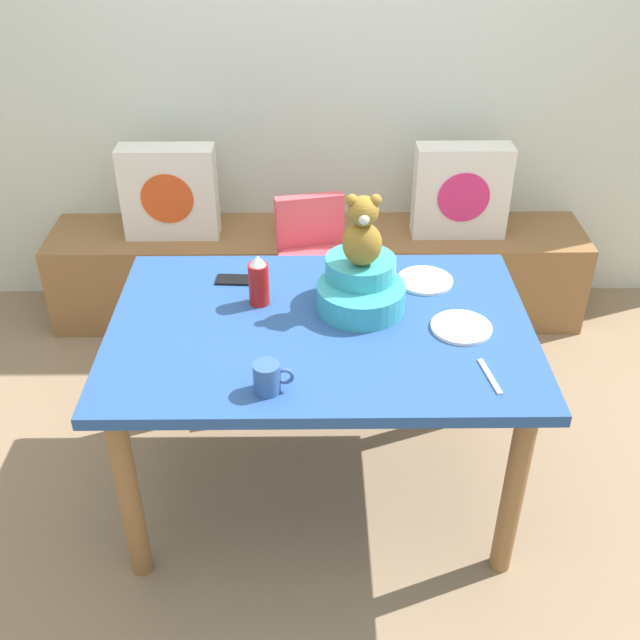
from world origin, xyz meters
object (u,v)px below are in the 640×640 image
object	(u,v)px
dinner_plate_near	(461,327)
dinner_plate_far	(425,280)
book_stack	(300,225)
pillow_floral_right	(461,191)
infant_seat_teal	(361,287)
highchair	(316,265)
teddy_bear	(363,232)
ketchup_bottle	(259,281)
coffee_mug	(268,378)
dining_table	(320,348)
pillow_floral_left	(170,192)
cell_phone	(236,280)

from	to	relation	value
dinner_plate_near	dinner_plate_far	bearing A→B (deg)	104.91
book_stack	dinner_plate_far	size ratio (longest dim) A/B	1.00
pillow_floral_right	infant_seat_teal	size ratio (longest dim) A/B	1.33
infant_seat_teal	highchair	bearing A→B (deg)	102.51
teddy_bear	ketchup_bottle	world-z (taller)	teddy_bear
book_stack	teddy_bear	bearing A→B (deg)	-78.61
highchair	dinner_plate_near	distance (m)	0.97
book_stack	coffee_mug	size ratio (longest dim) A/B	1.67
dining_table	teddy_bear	bearing A→B (deg)	40.03
dining_table	ketchup_bottle	distance (m)	0.31
ketchup_bottle	dinner_plate_far	world-z (taller)	ketchup_bottle
teddy_bear	ketchup_bottle	bearing A→B (deg)	177.01
ketchup_bottle	dinner_plate_far	size ratio (longest dim) A/B	0.92
pillow_floral_right	dinner_plate_far	xyz separation A→B (m)	(-0.29, -0.93, 0.07)
pillow_floral_left	cell_phone	bearing A→B (deg)	-66.98
highchair	dinner_plate_far	world-z (taller)	highchair
ketchup_bottle	coffee_mug	world-z (taller)	ketchup_bottle
ketchup_bottle	cell_phone	distance (m)	0.20
pillow_floral_right	cell_phone	bearing A→B (deg)	-136.65
ketchup_bottle	dinner_plate_near	size ratio (longest dim) A/B	0.92
teddy_bear	book_stack	bearing A→B (deg)	101.39
teddy_bear	infant_seat_teal	bearing A→B (deg)	90.00
highchair	ketchup_bottle	xyz separation A→B (m)	(-0.20, -0.65, 0.31)
pillow_floral_right	dining_table	xyz separation A→B (m)	(-0.67, -1.20, -0.04)
coffee_mug	cell_phone	xyz separation A→B (m)	(-0.15, 0.63, -0.04)
book_stack	dinner_plate_near	size ratio (longest dim) A/B	1.00
pillow_floral_right	coffee_mug	world-z (taller)	pillow_floral_right
pillow_floral_left	dinner_plate_far	xyz separation A→B (m)	(1.07, -0.93, 0.07)
teddy_bear	coffee_mug	distance (m)	0.60
highchair	book_stack	bearing A→B (deg)	99.67
dinner_plate_near	cell_phone	xyz separation A→B (m)	(-0.76, 0.32, -0.00)
pillow_floral_left	book_stack	xyz separation A→B (m)	(0.61, 0.02, -0.18)
highchair	coffee_mug	bearing A→B (deg)	-97.24
book_stack	infant_seat_teal	size ratio (longest dim) A/B	0.61
book_stack	teddy_bear	size ratio (longest dim) A/B	0.80
pillow_floral_left	coffee_mug	size ratio (longest dim) A/B	3.67
coffee_mug	dinner_plate_near	bearing A→B (deg)	27.14
cell_phone	pillow_floral_left	bearing A→B (deg)	26.15
book_stack	highchair	xyz separation A→B (m)	(0.07, -0.44, 0.02)
ketchup_bottle	dinner_plate_near	distance (m)	0.69
ketchup_bottle	coffee_mug	xyz separation A→B (m)	(0.05, -0.48, -0.04)
dining_table	dinner_plate_near	xyz separation A→B (m)	(0.46, -0.03, 0.10)
pillow_floral_left	infant_seat_teal	distance (m)	1.37
pillow_floral_right	dinner_plate_far	bearing A→B (deg)	-107.35
highchair	cell_phone	xyz separation A→B (m)	(-0.29, -0.50, 0.22)
dining_table	coffee_mug	world-z (taller)	coffee_mug
highchair	cell_phone	world-z (taller)	highchair
book_stack	dinner_plate_near	xyz separation A→B (m)	(0.55, -1.26, 0.25)
highchair	teddy_bear	bearing A→B (deg)	-77.50
book_stack	dining_table	distance (m)	1.23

